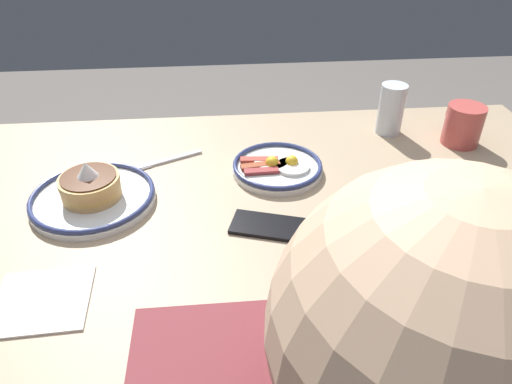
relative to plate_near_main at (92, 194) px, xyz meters
name	(u,v)px	position (x,y,z in m)	size (l,w,h in m)	color
dining_table	(274,236)	(-0.38, 0.04, -0.11)	(1.46, 0.87, 0.75)	tan
plate_near_main	(92,194)	(0.00, 0.00, 0.00)	(0.26, 0.26, 0.10)	white
plate_center_pancakes	(277,167)	(-0.40, -0.09, -0.01)	(0.21, 0.21, 0.04)	white
coffee_mug	(463,124)	(-0.88, -0.18, 0.03)	(0.09, 0.13, 0.10)	#BF4C47
drinking_glass	(391,112)	(-0.71, -0.26, 0.04)	(0.07, 0.07, 0.13)	silver
cell_phone	(268,226)	(-0.35, 0.12, -0.02)	(0.14, 0.07, 0.01)	black
paper_napkin	(42,301)	(0.03, 0.27, -0.02)	(0.15, 0.14, 0.00)	white
butter_knife	(158,163)	(-0.12, -0.15, -0.02)	(0.21, 0.11, 0.01)	silver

